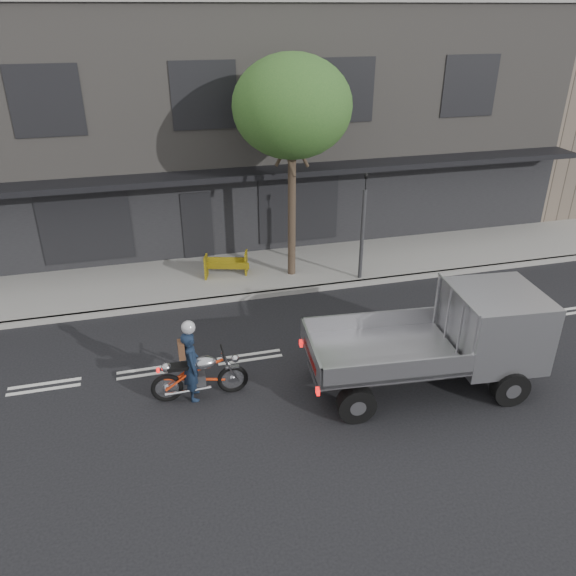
% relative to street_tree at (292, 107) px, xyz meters
% --- Properties ---
extents(ground, '(80.00, 80.00, 0.00)m').
position_rel_street_tree_xyz_m(ground, '(-2.20, -4.20, -5.28)').
color(ground, black).
rests_on(ground, ground).
extents(sidewalk, '(32.00, 3.20, 0.15)m').
position_rel_street_tree_xyz_m(sidewalk, '(-2.20, 0.50, -5.20)').
color(sidewalk, gray).
rests_on(sidewalk, ground).
extents(kerb, '(32.00, 0.20, 0.15)m').
position_rel_street_tree_xyz_m(kerb, '(-2.20, -1.10, -5.20)').
color(kerb, gray).
rests_on(kerb, ground).
extents(building_main, '(26.00, 10.00, 8.00)m').
position_rel_street_tree_xyz_m(building_main, '(-2.20, 7.10, -1.28)').
color(building_main, slate).
rests_on(building_main, ground).
extents(street_tree, '(3.40, 3.40, 6.74)m').
position_rel_street_tree_xyz_m(street_tree, '(0.00, 0.00, 0.00)').
color(street_tree, '#382B21').
rests_on(street_tree, ground).
extents(traffic_light_pole, '(0.12, 0.12, 3.50)m').
position_rel_street_tree_xyz_m(traffic_light_pole, '(2.00, -0.85, -3.63)').
color(traffic_light_pole, '#2D2D30').
rests_on(traffic_light_pole, ground).
extents(motorcycle, '(2.15, 0.62, 1.11)m').
position_rel_street_tree_xyz_m(motorcycle, '(-3.55, -5.44, -4.71)').
color(motorcycle, black).
rests_on(motorcycle, ground).
extents(rider, '(0.41, 0.62, 1.66)m').
position_rel_street_tree_xyz_m(rider, '(-3.70, -5.44, -4.45)').
color(rider, '#142137').
rests_on(rider, ground).
extents(flatbed_ute, '(5.28, 2.53, 2.37)m').
position_rel_street_tree_xyz_m(flatbed_ute, '(2.49, -6.43, -3.92)').
color(flatbed_ute, black).
rests_on(flatbed_ute, ground).
extents(construction_barrier, '(1.47, 0.91, 0.77)m').
position_rel_street_tree_xyz_m(construction_barrier, '(-2.04, 0.17, -4.74)').
color(construction_barrier, yellow).
rests_on(construction_barrier, sidewalk).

